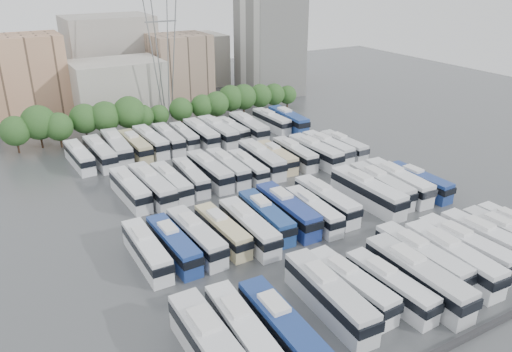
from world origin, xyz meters
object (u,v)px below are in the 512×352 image
bus_r2_s7 (248,167)px  bus_r2_s13 (343,146)px  bus_r0_s6 (390,285)px  bus_r2_s8 (261,159)px  bus_r0_s1 (242,331)px  bus_r1_s7 (313,210)px  electricity_pylon (162,33)px  bus_r2_s9 (277,157)px  bus_r3_s7 (201,134)px  bus_r0_s5 (351,285)px  bus_r3_s12 (271,121)px  bus_r1_s10 (367,192)px  bus_r3_s13 (288,120)px  bus_r1_s12 (398,181)px  bus_r3_s2 (117,147)px  bus_r1_s2 (196,236)px  bus_r1_s13 (419,182)px  bus_r3_s0 (79,156)px  bus_r2_s10 (295,153)px  bus_r0_s2 (282,329)px  bus_r1_s11 (381,185)px  bus_r3_s8 (218,131)px  bus_r1_s0 (147,250)px  bus_r2_s1 (130,189)px  bus_r3_s9 (232,130)px  bus_r0_s9 (452,258)px  bus_r2_s6 (228,167)px  bus_r1_s8 (326,200)px  bus_r1_s1 (173,244)px  bus_r3_s4 (151,141)px  bus_r0_s7 (417,276)px  bus_r2_s2 (152,186)px  bus_r1_s5 (266,216)px  bus_r0_s8 (421,258)px  bus_r0_s0 (213,349)px  bus_r2_s3 (171,182)px  bus_r0_s4 (329,295)px  bus_r2_s12 (327,147)px  bus_r3_s3 (135,146)px  bus_r3_s1 (100,153)px  bus_r1_s6 (287,210)px  bus_r1_s3 (222,230)px  bus_r3_s6 (184,136)px  bus_r3_s5 (168,139)px  bus_r3_s10 (248,127)px

bus_r2_s7 → bus_r2_s13: size_ratio=0.97×
bus_r0_s6 → bus_r2_s8: 37.94m
bus_r0_s1 → bus_r1_s7: (19.80, 16.47, -0.12)m
electricity_pylon → bus_r2_s13: 46.45m
bus_r2_s9 → bus_r3_s7: size_ratio=0.87×
bus_r0_s5 → bus_r3_s12: bus_r0_s5 is taller
bus_r1_s10 → bus_r3_s13: size_ratio=1.05×
bus_r1_s12 → bus_r3_s2: bearing=135.2°
bus_r1_s2 → bus_r1_s13: (36.42, -1.56, -0.12)m
bus_r3_s12 → bus_r3_s0: bearing=-179.4°
bus_r3_s12 → bus_r3_s13: 3.55m
bus_r2_s8 → bus_r2_s10: bus_r2_s8 is taller
bus_r0_s2 → bus_r1_s10: 32.29m
bus_r1_s10 → bus_r1_s11: size_ratio=1.07×
bus_r1_s12 → bus_r3_s8: bearing=113.4°
bus_r1_s0 → bus_r2_s1: size_ratio=0.96×
bus_r3_s9 → bus_r0_s9: bearing=-91.9°
bus_r2_s6 → bus_r2_s10: bearing=1.0°
bus_r0_s6 → bus_r1_s8: 20.26m
bus_r1_s1 → bus_r3_s4: bearing=73.3°
bus_r0_s7 → bus_r1_s13: 26.76m
bus_r0_s7 → bus_r2_s2: 40.11m
bus_r1_s5 → bus_r3_s12: 43.06m
bus_r0_s8 → bus_r1_s8: bus_r0_s8 is taller
bus_r0_s0 → bus_r1_s1: (3.53, 18.47, -0.32)m
bus_r2_s3 → bus_r3_s2: bearing=97.9°
bus_r0_s4 → bus_r1_s7: (9.85, 16.32, -0.28)m
bus_r1_s11 → bus_r2_s12: 17.64m
bus_r1_s12 → bus_r1_s13: (3.23, -1.26, -0.24)m
bus_r3_s7 → bus_r3_s3: bearing=-178.4°
bus_r3_s2 → bus_r0_s5: bearing=-77.2°
bus_r0_s9 → bus_r3_s0: bearing=121.4°
bus_r3_s2 → bus_r2_s3: bearing=-78.3°
electricity_pylon → bus_r0_s8: (3.13, -72.82, -16.73)m
bus_r0_s7 → bus_r3_s1: bearing=110.4°
bus_r1_s6 → bus_r3_s13: bearing=58.0°
bus_r1_s3 → bus_r2_s1: size_ratio=0.94×
bus_r1_s0 → bus_r3_s9: size_ratio=1.07×
bus_r0_s4 → bus_r3_s6: bus_r0_s4 is taller
bus_r0_s8 → bus_r2_s9: (2.96, 35.68, -0.23)m
bus_r0_s9 → bus_r1_s8: (-3.23, 19.07, -0.10)m
bus_r1_s0 → bus_r2_s12: bearing=23.6°
bus_r2_s7 → bus_r3_s1: bearing=139.3°
bus_r1_s8 → bus_r3_s13: bearing=65.1°
bus_r0_s5 → bus_r1_s1: 21.35m
bus_r0_s4 → bus_r3_s5: bus_r0_s4 is taller
bus_r3_s1 → bus_r3_s9: size_ratio=1.16×
bus_r2_s2 → bus_r1_s5: bearing=-61.7°
bus_r0_s1 → bus_r3_s13: bus_r3_s13 is taller
bus_r2_s13 → bus_r3_s10: bearing=119.7°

